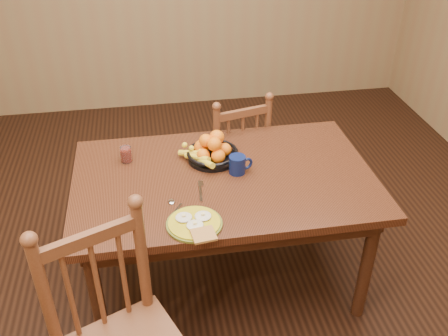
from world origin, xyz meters
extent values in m
cube|color=black|center=(0.00, 0.00, 0.00)|extent=(4.50, 5.00, 0.01)
cube|color=black|center=(0.00, 0.00, 0.73)|extent=(1.60, 1.00, 0.04)
cube|color=black|center=(0.00, 0.42, 0.65)|extent=(1.40, 0.04, 0.10)
cube|color=black|center=(0.00, -0.42, 0.65)|extent=(1.40, 0.04, 0.10)
cube|color=black|center=(0.72, 0.00, 0.65)|extent=(0.04, 0.84, 0.10)
cube|color=black|center=(-0.72, 0.00, 0.65)|extent=(0.04, 0.84, 0.10)
cylinder|color=black|center=(-0.70, -0.40, 0.35)|extent=(0.07, 0.07, 0.70)
cylinder|color=black|center=(0.70, -0.40, 0.35)|extent=(0.07, 0.07, 0.70)
cylinder|color=black|center=(-0.70, 0.40, 0.35)|extent=(0.07, 0.07, 0.70)
cylinder|color=black|center=(0.70, 0.40, 0.35)|extent=(0.07, 0.07, 0.70)
cube|color=#552B19|center=(0.16, 0.67, 0.44)|extent=(0.51, 0.50, 0.04)
cylinder|color=#552B19|center=(0.29, 0.87, 0.21)|extent=(0.03, 0.03, 0.42)
cylinder|color=#552B19|center=(-0.05, 0.79, 0.21)|extent=(0.03, 0.03, 0.42)
cylinder|color=#552B19|center=(0.37, 0.55, 0.21)|extent=(0.03, 0.03, 0.42)
cylinder|color=#552B19|center=(0.03, 0.47, 0.21)|extent=(0.03, 0.03, 0.42)
cylinder|color=#552B19|center=(0.37, 0.53, 0.69)|extent=(0.04, 0.04, 0.50)
cylinder|color=#552B19|center=(0.03, 0.45, 0.69)|extent=(0.04, 0.04, 0.50)
cylinder|color=#552B19|center=(0.20, 0.49, 0.64)|extent=(0.02, 0.02, 0.39)
cube|color=#552B19|center=(0.20, 0.49, 0.86)|extent=(0.35, 0.11, 0.05)
cylinder|color=#552B19|center=(-0.82, -0.77, 0.79)|extent=(0.05, 0.05, 0.58)
cylinder|color=#552B19|center=(-0.45, -0.61, 0.79)|extent=(0.05, 0.05, 0.58)
cylinder|color=#552B19|center=(-0.63, -0.69, 0.74)|extent=(0.02, 0.02, 0.45)
cube|color=#552B19|center=(-0.63, -0.69, 0.99)|extent=(0.38, 0.19, 0.06)
cylinder|color=#59601E|center=(-0.20, -0.38, 0.76)|extent=(0.26, 0.26, 0.01)
cylinder|color=gold|center=(-0.20, -0.38, 0.76)|extent=(0.24, 0.24, 0.01)
ellipsoid|color=silver|center=(-0.25, -0.34, 0.77)|extent=(0.08, 0.08, 0.01)
cube|color=#F2E08C|center=(-0.25, -0.34, 0.79)|extent=(0.02, 0.02, 0.01)
ellipsoid|color=silver|center=(-0.16, -0.35, 0.77)|extent=(0.08, 0.08, 0.01)
cube|color=#F2E08C|center=(-0.16, -0.35, 0.79)|extent=(0.02, 0.02, 0.01)
ellipsoid|color=silver|center=(-0.20, -0.41, 0.77)|extent=(0.08, 0.08, 0.01)
cube|color=#F2E08C|center=(-0.20, -0.41, 0.79)|extent=(0.02, 0.02, 0.01)
cube|color=brown|center=(-0.17, -0.48, 0.78)|extent=(0.12, 0.11, 0.01)
cube|color=silver|center=(-0.14, -0.14, 0.75)|extent=(0.02, 0.15, 0.00)
cube|color=silver|center=(-0.13, -0.05, 0.75)|extent=(0.03, 0.05, 0.00)
cube|color=silver|center=(-0.28, -0.26, 0.75)|extent=(0.07, 0.11, 0.00)
ellipsoid|color=silver|center=(-0.30, -0.19, 0.76)|extent=(0.03, 0.04, 0.01)
cylinder|color=#0B1540|center=(0.08, 0.02, 0.80)|extent=(0.09, 0.09, 0.10)
torus|color=#0B1540|center=(0.13, 0.02, 0.80)|extent=(0.07, 0.04, 0.07)
cylinder|color=black|center=(0.08, 0.02, 0.85)|extent=(0.08, 0.08, 0.00)
cylinder|color=silver|center=(-0.51, 0.23, 0.80)|extent=(0.06, 0.06, 0.09)
cylinder|color=maroon|center=(-0.51, 0.23, 0.79)|extent=(0.05, 0.05, 0.07)
cylinder|color=black|center=(-0.04, 0.18, 0.76)|extent=(0.28, 0.28, 0.02)
torus|color=black|center=(-0.04, 0.18, 0.80)|extent=(0.29, 0.29, 0.02)
cylinder|color=black|center=(-0.04, 0.18, 0.75)|extent=(0.10, 0.10, 0.01)
sphere|color=orange|center=(0.03, 0.18, 0.81)|extent=(0.07, 0.07, 0.07)
sphere|color=orange|center=(-0.01, 0.24, 0.81)|extent=(0.08, 0.08, 0.08)
sphere|color=orange|center=(-0.09, 0.22, 0.81)|extent=(0.08, 0.08, 0.08)
sphere|color=orange|center=(-0.09, 0.13, 0.81)|extent=(0.07, 0.07, 0.07)
sphere|color=orange|center=(-0.01, 0.11, 0.81)|extent=(0.08, 0.08, 0.08)
sphere|color=orange|center=(-0.01, 0.21, 0.87)|extent=(0.08, 0.08, 0.08)
sphere|color=orange|center=(-0.07, 0.19, 0.87)|extent=(0.07, 0.07, 0.07)
sphere|color=orange|center=(-0.03, 0.14, 0.87)|extent=(0.08, 0.08, 0.08)
cylinder|color=yellow|center=(-0.13, 0.14, 0.80)|extent=(0.10, 0.17, 0.07)
cylinder|color=yellow|center=(-0.15, 0.19, 0.80)|extent=(0.14, 0.15, 0.07)
cylinder|color=yellow|center=(-0.10, 0.09, 0.80)|extent=(0.06, 0.18, 0.07)
camera|label=1|loc=(-0.37, -2.18, 2.24)|focal=40.00mm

